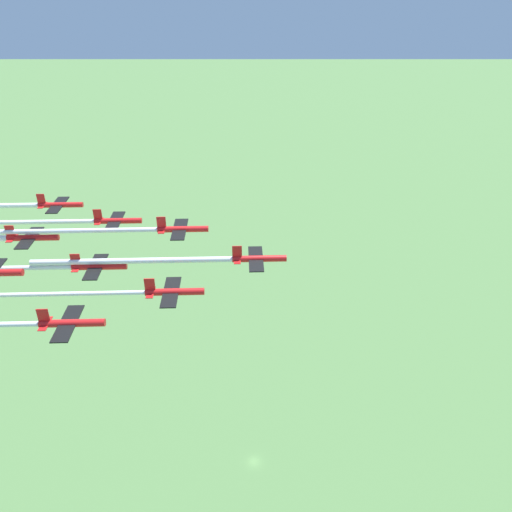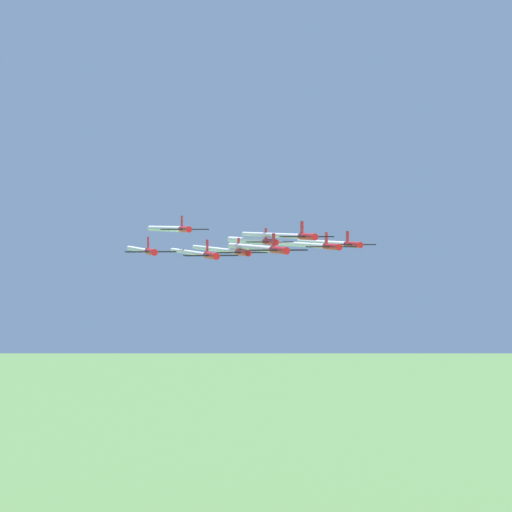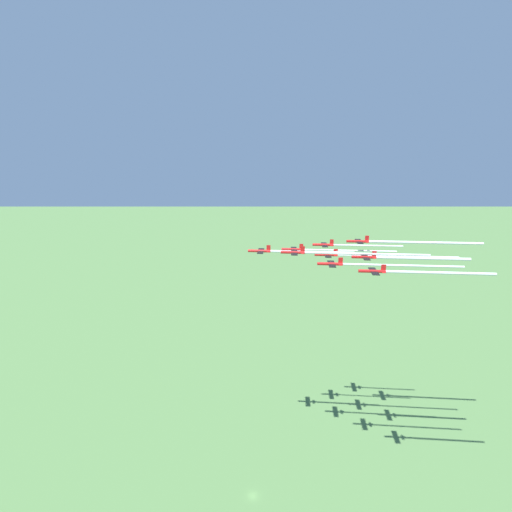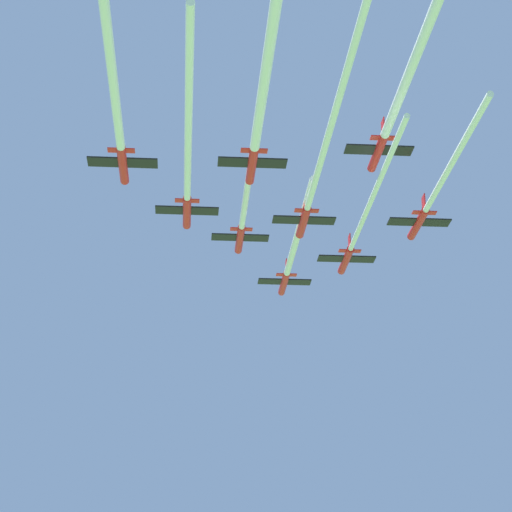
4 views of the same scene
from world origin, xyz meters
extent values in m
plane|color=#4C723D|center=(0.00, 0.00, 0.00)|extent=(3000.00, 3000.00, 0.00)
cylinder|color=red|center=(-16.94, 30.80, 103.11)|extent=(9.61, 6.05, 1.26)
cube|color=black|center=(-16.34, 31.13, 103.11)|extent=(7.02, 9.72, 0.21)
cube|color=red|center=(-13.24, 32.84, 104.68)|extent=(1.68, 1.02, 2.51)
cube|color=red|center=(-13.24, 32.84, 103.11)|extent=(2.86, 3.81, 0.14)
cylinder|color=red|center=(0.65, 30.30, 105.19)|extent=(9.61, 6.05, 1.26)
cube|color=black|center=(1.25, 30.63, 105.19)|extent=(7.02, 9.72, 0.21)
cube|color=red|center=(4.35, 32.33, 106.75)|extent=(1.68, 1.02, 2.51)
cube|color=red|center=(4.35, 32.33, 105.19)|extent=(2.86, 3.81, 0.14)
cylinder|color=red|center=(-7.96, 45.93, 101.85)|extent=(9.61, 6.05, 1.26)
cube|color=black|center=(-7.36, 46.26, 101.85)|extent=(7.02, 9.72, 0.21)
cube|color=red|center=(-4.25, 47.96, 103.41)|extent=(1.68, 1.02, 2.51)
cube|color=red|center=(-4.25, 47.96, 101.85)|extent=(2.86, 3.81, 0.14)
cylinder|color=red|center=(18.23, 29.79, 103.03)|extent=(9.61, 6.05, 1.26)
cube|color=black|center=(18.83, 30.12, 103.03)|extent=(7.02, 9.72, 0.21)
cube|color=red|center=(21.93, 31.83, 104.60)|extent=(1.68, 1.02, 2.51)
cube|color=red|center=(21.93, 31.83, 103.03)|extent=(2.86, 3.81, 0.14)
cylinder|color=red|center=(9.63, 45.42, 101.98)|extent=(9.61, 6.05, 1.26)
cube|color=black|center=(10.23, 45.75, 101.98)|extent=(7.02, 9.72, 0.21)
cube|color=red|center=(13.33, 47.46, 103.55)|extent=(1.68, 1.02, 2.51)
cube|color=red|center=(13.33, 47.46, 101.98)|extent=(2.86, 3.81, 0.14)
cylinder|color=red|center=(1.03, 61.05, 102.21)|extent=(9.61, 6.05, 1.26)
cube|color=black|center=(1.63, 61.39, 102.21)|extent=(7.02, 9.72, 0.21)
cube|color=red|center=(4.73, 63.09, 103.78)|extent=(1.68, 1.02, 2.51)
cube|color=red|center=(4.73, 63.09, 102.21)|extent=(2.86, 3.81, 0.14)
cylinder|color=red|center=(35.82, 29.29, 103.14)|extent=(9.61, 6.05, 1.26)
cube|color=black|center=(36.42, 29.62, 103.14)|extent=(7.02, 9.72, 0.21)
cube|color=red|center=(39.52, 31.32, 104.71)|extent=(1.68, 1.02, 2.51)
cube|color=red|center=(39.52, 31.32, 103.14)|extent=(2.86, 3.81, 0.14)
cylinder|color=red|center=(27.22, 44.92, 103.76)|extent=(9.61, 6.05, 1.26)
cube|color=black|center=(27.82, 45.25, 103.76)|extent=(7.02, 9.72, 0.21)
cube|color=red|center=(30.92, 46.95, 105.33)|extent=(1.68, 1.02, 2.51)
cube|color=red|center=(30.92, 46.95, 103.76)|extent=(2.86, 3.81, 0.14)
cylinder|color=red|center=(18.62, 60.55, 106.40)|extent=(9.61, 6.05, 1.26)
cube|color=black|center=(19.22, 60.88, 106.40)|extent=(7.02, 9.72, 0.21)
cube|color=red|center=(22.32, 62.59, 107.97)|extent=(1.68, 1.02, 2.51)
cube|color=red|center=(22.32, 62.59, 106.40)|extent=(2.86, 3.81, 0.14)
cylinder|color=white|center=(4.15, 42.41, 103.11)|extent=(33.72, 19.23, 1.10)
cylinder|color=white|center=(28.14, 45.43, 105.19)|extent=(46.45, 26.15, 0.96)
cylinder|color=white|center=(15.62, 58.90, 101.85)|extent=(38.52, 21.68, 0.78)
cylinder|color=white|center=(43.71, 43.81, 103.03)|extent=(42.42, 23.93, 0.97)
cylinder|color=white|center=(37.30, 60.65, 101.98)|extent=(46.78, 26.30, 0.91)
cylinder|color=white|center=(20.23, 71.62, 102.21)|extent=(29.82, 16.94, 0.87)
cylinder|color=white|center=(58.12, 41.56, 103.14)|extent=(36.16, 20.60, 1.16)
cylinder|color=white|center=(48.69, 56.73, 103.76)|extent=(34.57, 19.81, 1.30)
cylinder|color=white|center=(45.64, 75.42, 106.40)|extent=(45.64, 25.86, 1.23)
camera|label=1|loc=(-53.42, 104.31, 150.34)|focal=35.00mm
camera|label=2|loc=(-213.27, -23.49, 107.65)|focal=85.00mm
camera|label=3|loc=(79.37, -117.02, 150.12)|focal=28.00mm
camera|label=4|loc=(139.74, 97.39, 40.71)|focal=70.00mm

